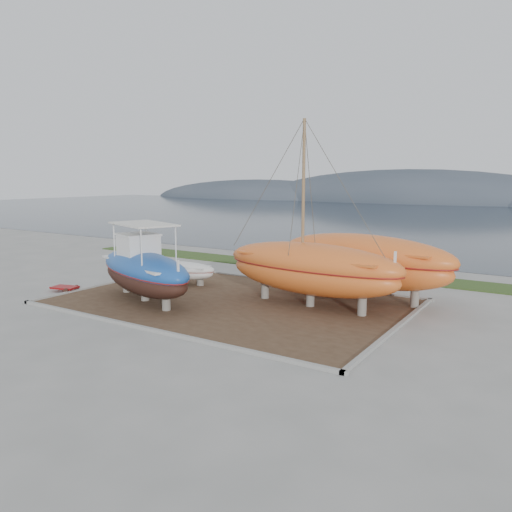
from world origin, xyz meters
The scene contains 11 objects.
ground centered at (0.00, 0.00, 0.00)m, with size 140.00×140.00×0.00m, color gray.
dirt_patch centered at (0.00, 4.00, 0.03)m, with size 18.00×12.00×0.06m, color #422D1E.
curb_frame centered at (0.00, 4.00, 0.07)m, with size 18.60×12.60×0.15m, color gray, non-canonical shape.
grass_strip centered at (0.00, 15.50, 0.04)m, with size 44.00×3.00×0.08m, color #284219.
sea centered at (0.00, 70.00, 0.00)m, with size 260.00×100.00×0.04m, color black, non-canonical shape.
mountain_ridge centered at (0.00, 125.00, 0.00)m, with size 200.00×36.00×20.00m, color #333D49, non-canonical shape.
blue_caique centered at (-4.07, 1.66, 2.18)m, with size 8.83×2.76×4.25m, color #1A4EA5, non-canonical shape.
white_dinghy centered at (-5.22, 6.00, 0.75)m, with size 4.58×1.72×1.38m, color white, non-canonical shape.
orange_sailboat centered at (4.11, 5.43, 4.85)m, with size 10.15×2.99×9.58m, color orange, non-canonical shape.
orange_bare_hull centered at (5.75, 8.65, 1.79)m, with size 10.58×3.17×3.47m, color orange, non-canonical shape.
red_trailer centered at (-9.83, 0.82, 0.15)m, with size 2.17×1.08×0.31m, color maroon, non-canonical shape.
Camera 1 is at (15.37, -17.48, 6.73)m, focal length 35.00 mm.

